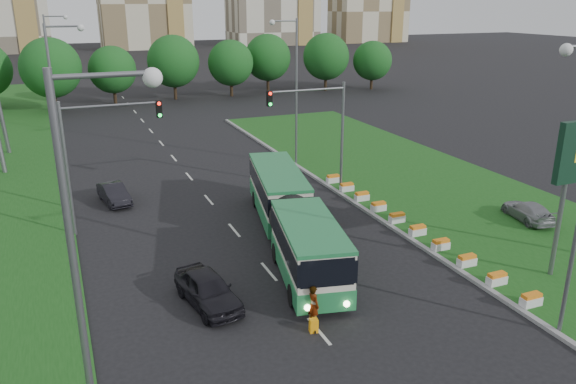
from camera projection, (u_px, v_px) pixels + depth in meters
name	position (u px, v px, depth m)	size (l,w,h in m)	color
ground	(321.00, 262.00, 30.12)	(360.00, 360.00, 0.00)	black
grass_median	(432.00, 188.00, 41.81)	(14.00, 60.00, 0.15)	#184C15
median_kerb	(349.00, 200.00, 39.28)	(0.30, 60.00, 0.18)	gray
lane_markings	(184.00, 170.00, 46.52)	(0.20, 100.00, 0.01)	silver
flower_planters	(407.00, 224.00, 34.07)	(1.10, 20.30, 0.60)	silver
traffic_mast_median	(322.00, 122.00, 38.87)	(5.76, 0.32, 8.00)	slate
traffic_mast_left	(94.00, 145.00, 32.49)	(5.76, 0.32, 8.00)	slate
street_lamps	(213.00, 121.00, 35.84)	(36.00, 60.00, 12.00)	slate
tree_line	(218.00, 66.00, 80.38)	(120.00, 8.00, 9.00)	#124517
articulated_bus	(288.00, 216.00, 31.87)	(2.66, 17.04, 2.81)	beige
car_left_near	(208.00, 289.00, 25.63)	(1.85, 4.59, 1.56)	black
car_left_far	(114.00, 194.00, 38.73)	(1.41, 4.06, 1.34)	black
car_median	(528.00, 211.00, 35.34)	(1.66, 4.09, 1.19)	gray
pedestrian	(313.00, 305.00, 24.05)	(0.67, 0.44, 1.83)	gray
shopping_trolley	(314.00, 326.00, 23.66)	(0.35, 0.37, 0.60)	#FD9E0D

